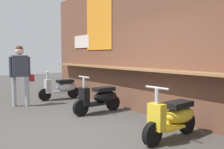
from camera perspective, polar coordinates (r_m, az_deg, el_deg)
name	(u,v)px	position (r m, az deg, el deg)	size (l,w,h in m)	color
ground_plane	(87,132)	(4.79, -5.99, -13.43)	(29.97, 29.97, 0.00)	#474442
market_stall_facade	(160,41)	(5.84, 11.38, 7.71)	(10.70, 0.61, 3.62)	brown
scooter_silver	(62,88)	(8.28, -11.82, -3.08)	(0.49, 1.40, 0.97)	#B2B5BA
scooter_black	(100,98)	(6.22, -2.81, -5.51)	(0.46, 1.40, 0.97)	black
scooter_yellow	(174,117)	(4.46, 14.51, -9.71)	(0.49, 1.40, 0.97)	gold
shopper_with_handbag	(20,69)	(7.38, -20.89, 1.19)	(0.28, 0.67, 1.75)	#999EA8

